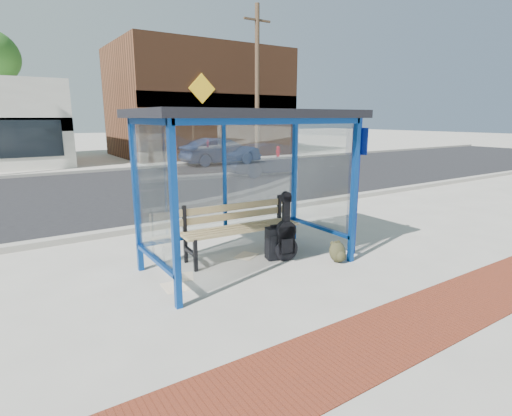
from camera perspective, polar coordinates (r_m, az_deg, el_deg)
ground at (r=6.44m, az=-1.05°, el=-8.20°), size 120.00×120.00×0.00m
brick_paver_strip at (r=4.66m, az=17.13°, el=-17.43°), size 60.00×1.00×0.01m
curb_near at (r=8.89m, az=-11.07°, el=-2.07°), size 60.00×0.25×0.12m
street_asphalt at (r=13.67m, az=-19.25°, el=2.39°), size 60.00×10.00×0.00m
curb_far at (r=18.60m, az=-23.19°, el=4.85°), size 60.00×0.25×0.12m
far_sidewalk at (r=20.47m, az=-24.15°, el=5.24°), size 60.00×4.00×0.01m
bus_shelter at (r=6.07m, az=-1.49°, el=10.57°), size 3.30×1.80×2.42m
storefront_brown at (r=26.12m, az=-8.11°, el=14.66°), size 10.00×7.08×6.40m
tree_right at (r=31.46m, az=-3.32°, el=18.54°), size 3.60×3.60×7.03m
utility_pole_east at (r=22.22m, az=0.17°, el=17.47°), size 1.60×0.24×8.00m
bench at (r=6.70m, az=-2.45°, el=-2.50°), size 2.04×0.61×0.95m
guitar_bag at (r=6.56m, az=4.26°, el=-4.16°), size 0.41×0.20×1.08m
suitcase at (r=6.64m, az=2.93°, el=-5.04°), size 0.38×0.29×0.59m
backpack at (r=6.66m, az=11.64°, el=-6.23°), size 0.32×0.30×0.35m
sign_post at (r=6.86m, az=14.17°, el=3.98°), size 0.11×0.29×2.31m
newspaper_a at (r=5.78m, az=-11.45°, el=-10.98°), size 0.35×0.43×0.01m
newspaper_b at (r=6.10m, az=-10.26°, el=-9.62°), size 0.39×0.43×0.01m
newspaper_c at (r=6.85m, az=-1.42°, el=-6.84°), size 0.48×0.45×0.01m
parked_car at (r=20.18m, az=-5.05°, el=8.07°), size 3.97×1.42×1.30m
fire_hydrant at (r=23.38m, az=3.17°, el=8.05°), size 0.30×0.20×0.68m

